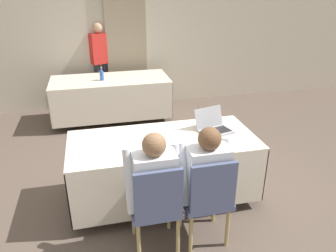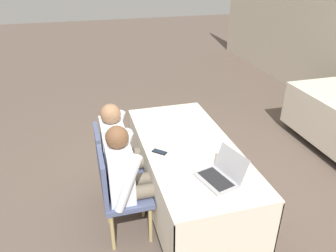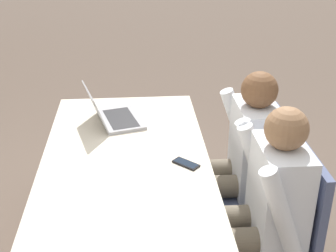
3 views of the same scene
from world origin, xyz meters
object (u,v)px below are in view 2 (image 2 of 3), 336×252
at_px(laptop, 220,175).
at_px(person_checkered_shirt, 121,149).
at_px(chair_near_right, 119,191).
at_px(chair_near_left, 112,163).
at_px(person_white_shirt, 129,175).
at_px(cell_phone, 160,152).

bearing_deg(laptop, person_checkered_shirt, -154.05).
relative_size(laptop, person_checkered_shirt, 0.35).
bearing_deg(chair_near_right, chair_near_left, 0.00).
height_order(chair_near_right, person_checkered_shirt, person_checkered_shirt).
relative_size(chair_near_right, person_checkered_shirt, 0.78).
distance_m(laptop, person_white_shirt, 0.82).
xyz_separation_m(cell_phone, person_white_shirt, (0.19, -0.33, -0.08)).
xyz_separation_m(laptop, person_white_shirt, (-0.36, -0.72, -0.12)).
bearing_deg(person_checkered_shirt, chair_near_right, 167.56).
bearing_deg(person_white_shirt, cell_phone, -60.48).
height_order(cell_phone, chair_near_right, chair_near_right).
height_order(cell_phone, person_checkered_shirt, person_checkered_shirt).
bearing_deg(chair_near_left, chair_near_right, -180.00).
bearing_deg(chair_near_left, cell_phone, -122.90).
xyz_separation_m(laptop, chair_near_left, (-0.83, -0.83, -0.28)).
height_order(chair_near_left, person_white_shirt, person_white_shirt).
relative_size(laptop, person_white_shirt, 0.35).
bearing_deg(laptop, chair_near_right, -128.60).
bearing_deg(chair_near_left, laptop, -135.11).
distance_m(chair_near_left, chair_near_right, 0.47).
bearing_deg(person_white_shirt, chair_near_left, 12.44).
bearing_deg(chair_near_right, person_white_shirt, -90.00).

